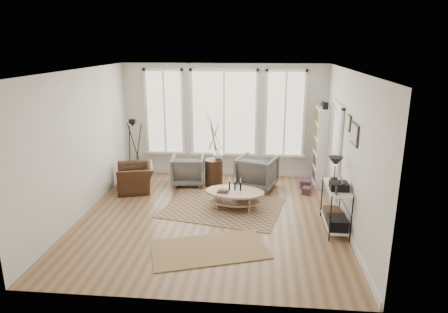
# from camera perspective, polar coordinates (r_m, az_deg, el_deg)

# --- Properties ---
(room) EXTENTS (5.50, 5.54, 2.90)m
(room) POSITION_cam_1_polar(r_m,az_deg,el_deg) (7.70, -1.74, 1.20)
(room) COLOR #946D48
(room) RESTS_ON ground
(bay_window) EXTENTS (4.14, 0.12, 2.24)m
(bay_window) POSITION_cam_1_polar(r_m,az_deg,el_deg) (10.28, -0.00, 5.98)
(bay_window) COLOR tan
(bay_window) RESTS_ON ground
(door) EXTENTS (0.09, 1.06, 2.22)m
(door) POSITION_cam_1_polar(r_m,az_deg,el_deg) (8.95, 15.62, 0.71)
(door) COLOR silver
(door) RESTS_ON ground
(bookcase) EXTENTS (0.31, 0.85, 2.06)m
(bookcase) POSITION_cam_1_polar(r_m,az_deg,el_deg) (10.00, 13.76, 1.41)
(bookcase) COLOR white
(bookcase) RESTS_ON ground
(low_shelf) EXTENTS (0.38, 1.08, 1.30)m
(low_shelf) POSITION_cam_1_polar(r_m,az_deg,el_deg) (7.76, 15.69, -6.41)
(low_shelf) COLOR white
(low_shelf) RESTS_ON ground
(wall_art) EXTENTS (0.04, 0.88, 0.44)m
(wall_art) POSITION_cam_1_polar(r_m,az_deg,el_deg) (7.43, 17.94, 3.46)
(wall_art) COLOR black
(wall_art) RESTS_ON ground
(rug_main) EXTENTS (2.72, 2.26, 0.01)m
(rug_main) POSITION_cam_1_polar(r_m,az_deg,el_deg) (8.56, -0.14, -7.31)
(rug_main) COLOR brown
(rug_main) RESTS_ON ground
(rug_runner) EXTENTS (2.17, 1.63, 0.01)m
(rug_runner) POSITION_cam_1_polar(r_m,az_deg,el_deg) (6.95, -2.11, -13.07)
(rug_runner) COLOR brown
(rug_runner) RESTS_ON ground
(coffee_table) EXTENTS (1.33, 0.94, 0.57)m
(coffee_table) POSITION_cam_1_polar(r_m,az_deg,el_deg) (8.42, 1.49, -5.50)
(coffee_table) COLOR tan
(coffee_table) RESTS_ON ground
(armchair_left) EXTENTS (0.85, 0.87, 0.72)m
(armchair_left) POSITION_cam_1_polar(r_m,az_deg,el_deg) (9.88, -5.17, -1.95)
(armchair_left) COLOR #63635F
(armchair_left) RESTS_ON ground
(armchair_right) EXTENTS (1.09, 1.11, 0.80)m
(armchair_right) POSITION_cam_1_polar(r_m,az_deg,el_deg) (9.58, 4.75, -2.28)
(armchair_right) COLOR #63635F
(armchair_right) RESTS_ON ground
(side_table) EXTENTS (0.44, 0.44, 1.83)m
(side_table) POSITION_cam_1_polar(r_m,az_deg,el_deg) (9.63, -1.49, 0.85)
(side_table) COLOR #3A2214
(side_table) RESTS_ON ground
(vase) EXTENTS (0.30, 0.30, 0.26)m
(vase) POSITION_cam_1_polar(r_m,az_deg,el_deg) (9.71, -0.82, 0.39)
(vase) COLOR silver
(vase) RESTS_ON side_table
(accent_chair) EXTENTS (1.15, 1.08, 0.61)m
(accent_chair) POSITION_cam_1_polar(r_m,az_deg,el_deg) (9.68, -12.51, -2.99)
(accent_chair) COLOR #3A2214
(accent_chair) RESTS_ON ground
(tripod_camera) EXTENTS (0.55, 0.55, 1.55)m
(tripod_camera) POSITION_cam_1_polar(r_m,az_deg,el_deg) (10.43, -12.68, 0.70)
(tripod_camera) COLOR black
(tripod_camera) RESTS_ON ground
(book_stack_near) EXTENTS (0.25, 0.31, 0.20)m
(book_stack_near) POSITION_cam_1_polar(r_m,az_deg,el_deg) (9.88, 11.49, -3.81)
(book_stack_near) COLOR maroon
(book_stack_near) RESTS_ON ground
(book_stack_far) EXTENTS (0.24, 0.28, 0.15)m
(book_stack_far) POSITION_cam_1_polar(r_m,az_deg,el_deg) (9.51, 11.72, -4.77)
(book_stack_far) COLOR maroon
(book_stack_far) RESTS_ON ground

